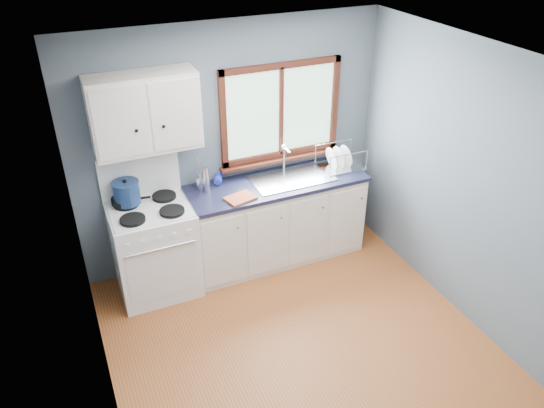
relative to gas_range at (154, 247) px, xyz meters
name	(u,v)px	position (x,y,z in m)	size (l,w,h in m)	color
floor	(309,359)	(0.95, -1.47, -0.50)	(3.20, 3.60, 0.02)	#A45728
ceiling	(323,72)	(0.95, -1.47, 2.02)	(3.20, 3.60, 0.02)	white
wall_back	(231,146)	(0.95, 0.34, 0.76)	(3.20, 0.02, 2.50)	slate
wall_left	(91,297)	(-0.66, -1.47, 0.76)	(0.02, 3.60, 2.50)	slate
wall_right	(483,195)	(2.56, -1.47, 0.76)	(0.02, 3.60, 2.50)	slate
gas_range	(154,247)	(0.00, 0.00, 0.00)	(0.76, 0.69, 1.36)	white
base_cabinets	(276,224)	(1.31, 0.02, -0.08)	(1.85, 0.60, 0.88)	silver
countertop	(276,184)	(1.31, 0.02, 0.41)	(1.89, 0.64, 0.04)	black
sink	(292,184)	(1.49, 0.02, 0.37)	(0.84, 0.46, 0.44)	silver
window	(281,119)	(1.48, 0.30, 0.98)	(1.36, 0.10, 1.03)	#9EC6A8
upper_cabinets	(145,113)	(0.10, 0.15, 1.31)	(0.95, 0.35, 0.70)	silver
skillet	(125,200)	(-0.19, 0.15, 0.49)	(0.38, 0.28, 0.05)	black
stockpot	(126,192)	(-0.16, 0.14, 0.58)	(0.28, 0.28, 0.25)	navy
utensil_crock	(201,183)	(0.57, 0.18, 0.50)	(0.14, 0.14, 0.34)	silver
thermos	(206,180)	(0.60, 0.11, 0.56)	(0.06, 0.06, 0.27)	silver
soap_bottle	(217,176)	(0.73, 0.17, 0.54)	(0.09, 0.09, 0.23)	#1C2FA5
dish_towel	(240,198)	(0.85, -0.16, 0.44)	(0.28, 0.20, 0.02)	#C15333
dish_rack	(340,162)	(2.07, 0.05, 0.49)	(0.46, 0.36, 0.24)	silver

